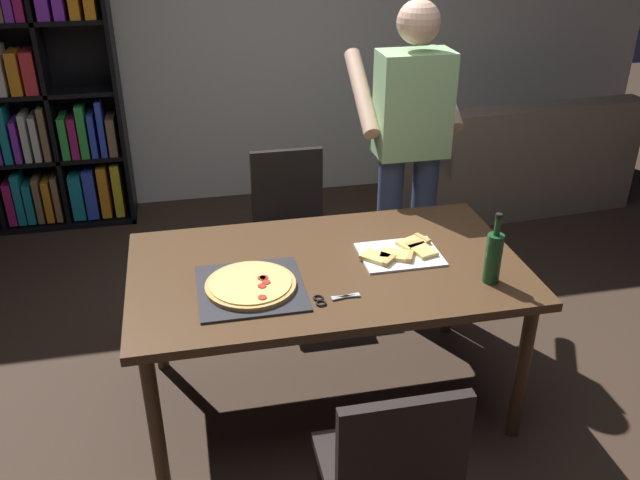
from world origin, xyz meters
TOP-DOWN VIEW (x-y plane):
  - ground_plane at (0.00, 0.00)m, footprint 12.00×12.00m
  - back_wall at (0.00, 2.60)m, footprint 6.40×0.10m
  - dining_table at (0.00, 0.00)m, footprint 1.73×0.99m
  - chair_near_camera at (-0.00, -0.98)m, footprint 0.42×0.42m
  - chair_far_side at (0.00, 0.98)m, footprint 0.42×0.42m
  - couch at (1.90, 1.99)m, footprint 1.75×0.97m
  - bookshelf at (-1.65, 2.37)m, footprint 1.40×0.35m
  - person_serving_pizza at (0.62, 0.76)m, footprint 0.55×0.54m
  - pepperoni_pizza_on_tray at (-0.35, -0.13)m, footprint 0.44×0.44m
  - pizza_slices_on_towel at (0.35, 0.02)m, footprint 0.38×0.28m
  - wine_bottle at (0.65, -0.27)m, footprint 0.07×0.07m
  - kitchen_scissors at (-0.05, -0.28)m, footprint 0.19×0.09m

SIDE VIEW (x-z plane):
  - ground_plane at x=0.00m, z-range 0.00..0.00m
  - couch at x=1.90m, z-range -0.12..0.73m
  - chair_near_camera at x=0.00m, z-range 0.06..0.96m
  - chair_far_side at x=0.00m, z-range 0.06..0.96m
  - dining_table at x=0.00m, z-range 0.31..1.06m
  - kitchen_scissors at x=-0.05m, z-range 0.75..0.76m
  - pizza_slices_on_towel at x=0.35m, z-range 0.75..0.78m
  - pepperoni_pizza_on_tray at x=-0.35m, z-range 0.75..0.78m
  - wine_bottle at x=0.65m, z-range 0.71..1.03m
  - bookshelf at x=-1.65m, z-range 0.01..1.96m
  - person_serving_pizza at x=0.62m, z-range 0.12..1.87m
  - back_wall at x=0.00m, z-range 0.00..2.80m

